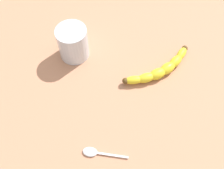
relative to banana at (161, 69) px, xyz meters
The scene contains 4 objects.
wooden_tabletop 11.00cm from the banana, 39.55° to the left, with size 120.00×120.00×3.00cm, color tan.
banana is the anchor object (origin of this frame).
smoothie_glass 26.21cm from the banana, 27.52° to the left, with size 8.74×8.74×10.05cm.
teaspoon 29.94cm from the banana, 94.23° to the left, with size 10.09×7.48×0.80cm.
Camera 1 is at (-25.71, 32.94, 65.74)cm, focal length 41.47 mm.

